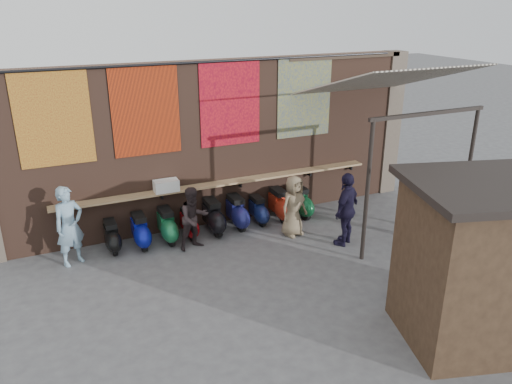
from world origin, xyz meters
TOP-DOWN VIEW (x-y plane):
  - ground at (0.00, 0.00)m, footprint 70.00×70.00m
  - brick_wall at (0.00, 2.70)m, footprint 10.00×0.40m
  - pier_right at (5.20, 2.70)m, footprint 0.50×0.50m
  - eating_counter at (0.00, 2.33)m, footprint 8.00×0.32m
  - shelf_box at (-1.40, 2.30)m, footprint 0.56×0.31m
  - tapestry_redgold at (-3.60, 2.48)m, footprint 1.50×0.02m
  - tapestry_sun at (-1.70, 2.48)m, footprint 1.50×0.02m
  - tapestry_orange at (0.30, 2.48)m, footprint 1.50×0.02m
  - tapestry_multi at (2.30, 2.48)m, footprint 1.50×0.02m
  - hang_rail at (0.00, 2.47)m, footprint 9.50×0.06m
  - scooter_stool_0 at (-2.77, 2.02)m, footprint 0.33×0.73m
  - scooter_stool_1 at (-2.14, 1.98)m, footprint 0.36×0.79m
  - scooter_stool_2 at (-1.52, 1.99)m, footprint 0.37×0.82m
  - scooter_stool_3 at (-0.99, 2.00)m, footprint 0.32×0.71m
  - scooter_stool_4 at (-0.39, 1.99)m, footprint 0.39×0.86m
  - scooter_stool_5 at (0.24, 2.01)m, footprint 0.38×0.84m
  - scooter_stool_6 at (0.83, 2.04)m, footprint 0.32×0.72m
  - scooter_stool_7 at (1.41, 2.00)m, footprint 0.38×0.85m
  - scooter_stool_8 at (2.00, 1.98)m, footprint 0.37×0.83m
  - diner_left at (-3.62, 1.80)m, footprint 0.75×0.64m
  - diner_right at (-1.05, 1.40)m, footprint 0.80×0.68m
  - shopper_navy at (2.17, 0.17)m, footprint 1.08×0.89m
  - shopper_grey at (4.10, -0.43)m, footprint 1.12×0.88m
  - shopper_tan at (1.31, 1.09)m, footprint 0.83×0.65m
  - market_stall at (2.24, -3.60)m, footprint 2.85×2.44m
  - stall_roof at (2.24, -3.60)m, footprint 3.20×2.78m
  - stall_sign at (2.51, -2.70)m, footprint 1.16×0.38m
  - stall_shelf at (2.51, -2.70)m, footprint 1.96×0.67m
  - awning_canvas at (3.50, 0.90)m, footprint 3.20×3.28m
  - awning_ledger at (3.50, 2.49)m, footprint 3.30×0.08m
  - awning_header at (3.50, -0.60)m, footprint 3.00×0.08m
  - awning_post_left at (2.10, -0.60)m, footprint 0.09×0.09m
  - awning_post_right at (4.90, -0.60)m, footprint 0.09×0.09m

SIDE VIEW (x-z plane):
  - ground at x=0.00m, z-range 0.00..0.00m
  - scooter_stool_3 at x=-0.99m, z-range 0.00..0.67m
  - scooter_stool_6 at x=0.83m, z-range 0.00..0.69m
  - scooter_stool_0 at x=-2.77m, z-range 0.00..0.69m
  - scooter_stool_1 at x=-2.14m, z-range 0.00..0.75m
  - scooter_stool_2 at x=-1.52m, z-range 0.00..0.78m
  - scooter_stool_8 at x=2.00m, z-range 0.00..0.79m
  - scooter_stool_5 at x=0.24m, z-range 0.00..0.80m
  - scooter_stool_7 at x=1.41m, z-range 0.00..0.80m
  - scooter_stool_4 at x=-0.39m, z-range 0.00..0.82m
  - diner_right at x=-1.05m, z-range 0.00..1.46m
  - shopper_tan at x=1.31m, z-range 0.00..1.48m
  - shopper_grey at x=4.10m, z-range 0.00..1.52m
  - shopper_navy at x=2.17m, z-range 0.00..1.72m
  - diner_left at x=-3.62m, z-range 0.00..1.74m
  - stall_shelf at x=2.51m, z-range 0.93..0.99m
  - eating_counter at x=0.00m, z-range 1.08..1.12m
  - shelf_box at x=-1.40m, z-range 1.12..1.39m
  - market_stall at x=2.24m, z-range 0.00..2.63m
  - awning_post_left at x=2.10m, z-range 0.00..3.10m
  - awning_post_right at x=4.90m, z-range 0.00..3.10m
  - stall_sign at x=2.51m, z-range 1.66..2.16m
  - brick_wall at x=0.00m, z-range 0.00..4.00m
  - pier_right at x=5.20m, z-range 0.00..4.00m
  - stall_roof at x=2.24m, z-range 2.63..2.75m
  - tapestry_redgold at x=-3.60m, z-range 2.00..4.00m
  - tapestry_sun at x=-1.70m, z-range 2.00..4.00m
  - tapestry_orange at x=0.30m, z-range 2.00..4.00m
  - tapestry_multi at x=2.30m, z-range 2.00..4.00m
  - awning_header at x=3.50m, z-range 3.04..3.12m
  - awning_canvas at x=3.50m, z-range 3.07..4.03m
  - awning_ledger at x=3.50m, z-range 3.89..4.01m
  - hang_rail at x=0.00m, z-range 3.95..4.01m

